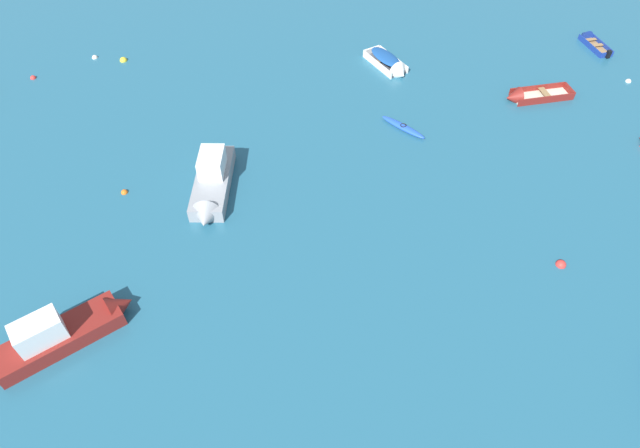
# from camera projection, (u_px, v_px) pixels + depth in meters

# --- Properties ---
(rowboat_deep_blue_far_right) EXTENTS (1.28, 3.12, 0.85)m
(rowboat_deep_blue_far_right) POSITION_uv_depth(u_px,v_px,m) (590.00, 40.00, 35.54)
(rowboat_deep_blue_far_right) COLOR #99754C
(rowboat_deep_blue_far_right) RESTS_ON ground_plane
(rowboat_maroon_back_row_right) EXTENTS (4.08, 1.56, 1.11)m
(rowboat_maroon_back_row_right) POSITION_uv_depth(u_px,v_px,m) (526.00, 96.00, 31.17)
(rowboat_maroon_back_row_right) COLOR beige
(rowboat_maroon_back_row_right) RESTS_ON ground_plane
(rowboat_white_outer_right) EXTENTS (2.57, 3.68, 1.18)m
(rowboat_white_outer_right) POSITION_uv_depth(u_px,v_px,m) (391.00, 65.00, 33.24)
(rowboat_white_outer_right) COLOR #4C4C51
(rowboat_white_outer_right) RESTS_ON ground_plane
(motor_launch_grey_cluster_inner) EXTENTS (2.13, 5.35, 1.97)m
(motor_launch_grey_cluster_inner) POSITION_uv_depth(u_px,v_px,m) (211.00, 184.00, 25.70)
(motor_launch_grey_cluster_inner) COLOR gray
(motor_launch_grey_cluster_inner) RESTS_ON ground_plane
(kayak_blue_midfield_left) EXTENTS (2.22, 2.45, 0.27)m
(kayak_blue_midfield_left) POSITION_uv_depth(u_px,v_px,m) (403.00, 127.00, 29.35)
(kayak_blue_midfield_left) COLOR blue
(kayak_blue_midfield_left) RESTS_ON ground_plane
(motor_launch_maroon_near_camera) EXTENTS (5.15, 3.72, 1.95)m
(motor_launch_maroon_near_camera) POSITION_uv_depth(u_px,v_px,m) (66.00, 330.00, 20.30)
(motor_launch_maroon_near_camera) COLOR maroon
(motor_launch_maroon_near_camera) RESTS_ON ground_plane
(mooring_buoy_far_field) EXTENTS (0.45, 0.45, 0.45)m
(mooring_buoy_far_field) POSITION_uv_depth(u_px,v_px,m) (561.00, 265.00, 23.12)
(mooring_buoy_far_field) COLOR red
(mooring_buoy_far_field) RESTS_ON ground_plane
(mooring_buoy_central) EXTENTS (0.46, 0.46, 0.46)m
(mooring_buoy_central) POSITION_uv_depth(u_px,v_px,m) (124.00, 61.00, 34.13)
(mooring_buoy_central) COLOR yellow
(mooring_buoy_central) RESTS_ON ground_plane
(mooring_buoy_between_boats_left) EXTENTS (0.33, 0.33, 0.33)m
(mooring_buoy_between_boats_left) POSITION_uv_depth(u_px,v_px,m) (125.00, 193.00, 26.10)
(mooring_buoy_between_boats_left) COLOR orange
(mooring_buoy_between_boats_left) RESTS_ON ground_plane
(mooring_buoy_outer_edge) EXTENTS (0.36, 0.36, 0.36)m
(mooring_buoy_outer_edge) POSITION_uv_depth(u_px,v_px,m) (95.00, 58.00, 34.36)
(mooring_buoy_outer_edge) COLOR silver
(mooring_buoy_outer_edge) RESTS_ON ground_plane
(mooring_buoy_near_foreground) EXTENTS (0.35, 0.35, 0.35)m
(mooring_buoy_near_foreground) POSITION_uv_depth(u_px,v_px,m) (33.00, 78.00, 32.79)
(mooring_buoy_near_foreground) COLOR red
(mooring_buoy_near_foreground) RESTS_ON ground_plane
(mooring_buoy_midfield) EXTENTS (0.34, 0.34, 0.34)m
(mooring_buoy_midfield) POSITION_uv_depth(u_px,v_px,m) (628.00, 82.00, 32.54)
(mooring_buoy_midfield) COLOR silver
(mooring_buoy_midfield) RESTS_ON ground_plane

